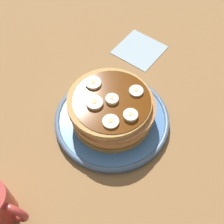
% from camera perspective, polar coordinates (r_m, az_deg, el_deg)
% --- Properties ---
extents(ground_plane, '(1.40, 1.40, 0.03)m').
position_cam_1_polar(ground_plane, '(0.72, 0.00, -2.49)').
color(ground_plane, olive).
extents(plate, '(0.25, 0.25, 0.02)m').
position_cam_1_polar(plate, '(0.70, 0.00, -1.39)').
color(plate, '#3F72B2').
rests_on(plate, ground_plane).
extents(pancake_stack, '(0.18, 0.18, 0.07)m').
position_cam_1_polar(pancake_stack, '(0.66, -0.07, 0.40)').
color(pancake_stack, '#AB8A49').
rests_on(pancake_stack, plate).
extents(banana_slice_0, '(0.03, 0.03, 0.01)m').
position_cam_1_polar(banana_slice_0, '(0.64, -0.13, 2.53)').
color(banana_slice_0, '#F9EEC4').
rests_on(banana_slice_0, pancake_stack).
extents(banana_slice_1, '(0.03, 0.03, 0.01)m').
position_cam_1_polar(banana_slice_1, '(0.66, -3.39, 5.18)').
color(banana_slice_1, '#F0E5C4').
rests_on(banana_slice_1, pancake_stack).
extents(banana_slice_2, '(0.03, 0.03, 0.01)m').
position_cam_1_polar(banana_slice_2, '(0.63, -3.14, 1.62)').
color(banana_slice_2, '#F7E1C1').
rests_on(banana_slice_2, pancake_stack).
extents(banana_slice_3, '(0.03, 0.03, 0.01)m').
position_cam_1_polar(banana_slice_3, '(0.65, 4.35, 3.73)').
color(banana_slice_3, '#F0E6C5').
rests_on(banana_slice_3, pancake_stack).
extents(banana_slice_4, '(0.03, 0.03, 0.01)m').
position_cam_1_polar(banana_slice_4, '(0.61, 3.33, -0.63)').
color(banana_slice_4, '#F4EBC0').
rests_on(banana_slice_4, pancake_stack).
extents(banana_slice_5, '(0.03, 0.03, 0.01)m').
position_cam_1_polar(banana_slice_5, '(0.61, -0.25, -1.76)').
color(banana_slice_5, beige).
rests_on(banana_slice_5, pancake_stack).
extents(napkin, '(0.14, 0.14, 0.00)m').
position_cam_1_polar(napkin, '(0.85, 5.00, 11.07)').
color(napkin, '#99B2BF').
rests_on(napkin, ground_plane).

